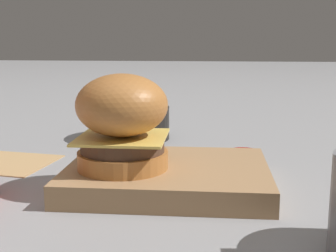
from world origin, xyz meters
TOP-DOWN VIEW (x-y plane):
  - ground_plane at (0.00, 0.00)m, footprint 6.00×6.00m
  - serving_board at (-0.05, 0.08)m, footprint 0.25×0.20m
  - burger at (-0.00, 0.10)m, footprint 0.11×0.11m
  - side_bowl at (0.04, -0.20)m, footprint 0.14×0.14m
  - ketchup_puddle at (-0.16, -0.11)m, footprint 0.06×0.06m
  - parchment_square at (0.19, -0.01)m, footprint 0.14×0.14m

SIDE VIEW (x-z plane):
  - ground_plane at x=0.00m, z-range 0.00..0.00m
  - parchment_square at x=0.19m, z-range 0.00..0.00m
  - ketchup_puddle at x=-0.16m, z-range 0.00..0.00m
  - serving_board at x=-0.05m, z-range 0.00..0.03m
  - side_bowl at x=0.04m, z-range 0.00..0.06m
  - burger at x=0.00m, z-range 0.03..0.15m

